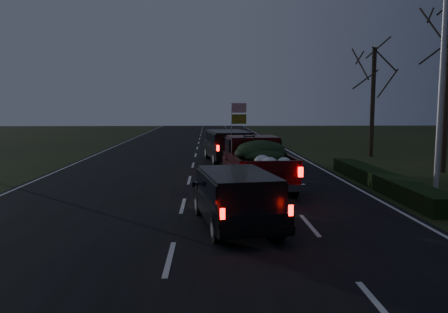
# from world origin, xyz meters

# --- Properties ---
(ground) EXTENTS (120.00, 120.00, 0.00)m
(ground) POSITION_xyz_m (0.00, 0.00, 0.00)
(ground) COLOR black
(ground) RESTS_ON ground
(road_asphalt) EXTENTS (14.00, 120.00, 0.02)m
(road_asphalt) POSITION_xyz_m (0.00, 0.00, 0.01)
(road_asphalt) COLOR black
(road_asphalt) RESTS_ON ground
(hedge_row) EXTENTS (1.00, 10.00, 0.60)m
(hedge_row) POSITION_xyz_m (7.80, 3.00, 0.30)
(hedge_row) COLOR black
(hedge_row) RESTS_ON ground
(light_pole) EXTENTS (0.50, 0.90, 9.16)m
(light_pole) POSITION_xyz_m (9.50, 2.00, 5.48)
(light_pole) COLOR silver
(light_pole) RESTS_ON ground
(bare_tree_far) EXTENTS (3.60, 3.60, 7.00)m
(bare_tree_far) POSITION_xyz_m (11.50, 14.00, 5.23)
(bare_tree_far) COLOR black
(bare_tree_far) RESTS_ON ground
(pickup_truck) EXTENTS (2.54, 5.88, 3.02)m
(pickup_truck) POSITION_xyz_m (2.78, 3.33, 1.13)
(pickup_truck) COLOR #34070A
(pickup_truck) RESTS_ON ground
(lead_suv) EXTENTS (2.84, 5.45, 1.50)m
(lead_suv) POSITION_xyz_m (1.99, 11.22, 1.13)
(lead_suv) COLOR black
(lead_suv) RESTS_ON ground
(rear_suv) EXTENTS (2.47, 4.50, 1.22)m
(rear_suv) POSITION_xyz_m (1.59, -2.52, 0.93)
(rear_suv) COLOR black
(rear_suv) RESTS_ON ground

